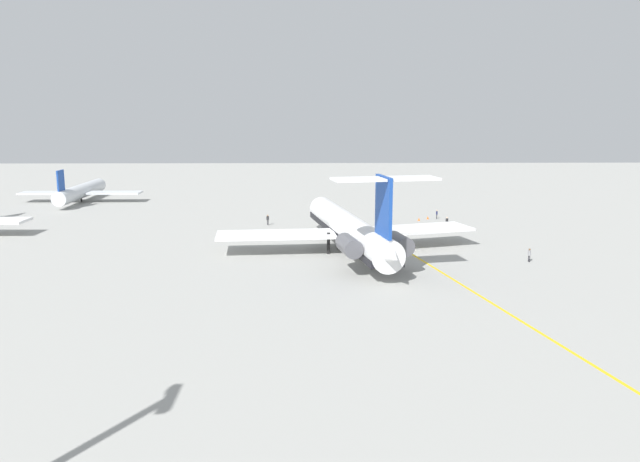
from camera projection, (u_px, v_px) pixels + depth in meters
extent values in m
plane|color=#9E9E99|center=(397.00, 253.00, 87.56)|extent=(305.68, 305.68, 0.00)
cylinder|color=white|center=(348.00, 228.00, 88.01)|extent=(37.01, 10.78, 3.94)
cone|color=white|center=(321.00, 208.00, 105.76)|extent=(4.74, 4.48, 3.78)
cone|color=white|center=(389.00, 255.00, 70.20)|extent=(6.27, 4.36, 3.35)
cube|color=black|center=(348.00, 234.00, 88.18)|extent=(36.22, 10.70, 0.87)
cube|color=white|center=(276.00, 235.00, 86.89)|extent=(7.50, 16.87, 0.39)
cube|color=white|center=(415.00, 229.00, 90.97)|extent=(10.63, 17.49, 0.39)
cylinder|color=#515156|center=(349.00, 246.00, 75.09)|extent=(5.26, 3.17, 2.28)
cube|color=white|center=(355.00, 245.00, 75.23)|extent=(3.14, 1.79, 0.47)
cylinder|color=#515156|center=(399.00, 243.00, 76.37)|extent=(5.26, 3.17, 2.28)
cube|color=white|center=(394.00, 244.00, 76.23)|extent=(3.14, 1.79, 0.47)
cube|color=#19429E|center=(384.00, 206.00, 71.60)|extent=(5.31, 1.38, 6.97)
cube|color=white|center=(358.00, 179.00, 69.97)|extent=(4.70, 6.33, 0.28)
cube|color=white|center=(412.00, 178.00, 71.24)|extent=(4.70, 6.33, 0.28)
cylinder|color=black|center=(331.00, 226.00, 99.20)|extent=(0.43, 0.43, 2.99)
cylinder|color=black|center=(328.00, 243.00, 86.53)|extent=(0.43, 0.43, 2.99)
cylinder|color=black|center=(372.00, 241.00, 87.80)|extent=(0.43, 0.43, 2.99)
cylinder|color=silver|center=(81.00, 191.00, 135.73)|extent=(25.09, 3.14, 3.00)
cone|color=silver|center=(99.00, 185.00, 148.03)|extent=(2.47, 2.86, 2.85)
cube|color=silver|center=(47.00, 193.00, 135.62)|extent=(4.43, 11.47, 0.36)
cube|color=silver|center=(114.00, 193.00, 135.95)|extent=(4.43, 11.47, 0.36)
cube|color=#19429E|center=(61.00, 180.00, 124.62)|extent=(3.27, 0.32, 4.09)
cylinder|color=black|center=(81.00, 197.00, 135.97)|extent=(0.36, 0.36, 2.02)
cylinder|color=black|center=(528.00, 259.00, 82.13)|extent=(0.11, 0.11, 0.86)
cylinder|color=black|center=(530.00, 259.00, 82.03)|extent=(0.11, 0.11, 0.86)
cylinder|color=gray|center=(529.00, 253.00, 81.94)|extent=(0.29, 0.29, 0.68)
sphere|color=brown|center=(530.00, 249.00, 81.85)|extent=(0.27, 0.27, 0.27)
cylinder|color=gray|center=(528.00, 253.00, 82.05)|extent=(0.08, 0.08, 0.58)
cylinder|color=gray|center=(531.00, 253.00, 81.81)|extent=(0.08, 0.08, 0.58)
cylinder|color=black|center=(267.00, 223.00, 108.48)|extent=(0.11, 0.11, 0.87)
cylinder|color=black|center=(268.00, 223.00, 108.50)|extent=(0.11, 0.11, 0.87)
cylinder|color=#262628|center=(268.00, 218.00, 108.34)|extent=(0.29, 0.29, 0.69)
sphere|color=#8C6647|center=(268.00, 216.00, 108.25)|extent=(0.27, 0.27, 0.27)
cylinder|color=#262628|center=(267.00, 218.00, 108.31)|extent=(0.08, 0.08, 0.58)
cylinder|color=#262628|center=(269.00, 218.00, 108.36)|extent=(0.08, 0.08, 0.58)
cylinder|color=black|center=(446.00, 225.00, 106.24)|extent=(0.11, 0.11, 0.87)
cylinder|color=black|center=(447.00, 225.00, 106.27)|extent=(0.11, 0.11, 0.87)
cylinder|color=#262628|center=(447.00, 220.00, 106.11)|extent=(0.29, 0.29, 0.69)
sphere|color=#DBB28E|center=(447.00, 218.00, 106.02)|extent=(0.27, 0.27, 0.27)
cylinder|color=#262628|center=(446.00, 220.00, 106.07)|extent=(0.08, 0.08, 0.59)
cylinder|color=#262628|center=(448.00, 220.00, 106.13)|extent=(0.08, 0.08, 0.59)
cylinder|color=black|center=(437.00, 217.00, 114.64)|extent=(0.10, 0.10, 0.81)
cylinder|color=black|center=(437.00, 217.00, 114.77)|extent=(0.10, 0.10, 0.81)
cylinder|color=#191E4C|center=(437.00, 213.00, 114.57)|extent=(0.27, 0.27, 0.64)
sphere|color=#DBB28E|center=(437.00, 210.00, 114.48)|extent=(0.25, 0.25, 0.25)
cylinder|color=#191E4C|center=(437.00, 213.00, 114.41)|extent=(0.07, 0.07, 0.54)
cylinder|color=#191E4C|center=(437.00, 213.00, 114.72)|extent=(0.07, 0.07, 0.54)
cone|color=#EA590F|center=(419.00, 219.00, 112.87)|extent=(0.40, 0.40, 0.55)
cone|color=#EA590F|center=(428.00, 218.00, 114.56)|extent=(0.40, 0.40, 0.55)
cube|color=gold|center=(406.00, 251.00, 88.77)|extent=(106.77, 22.18, 0.01)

